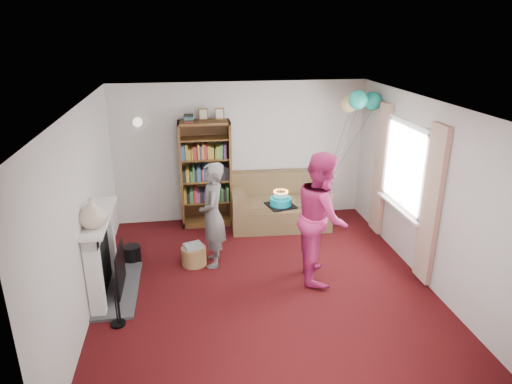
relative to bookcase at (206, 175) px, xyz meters
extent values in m
plane|color=#330907|center=(0.66, -2.30, -0.92)|extent=(5.00, 5.00, 0.00)
cube|color=silver|center=(0.66, 0.21, 0.33)|extent=(4.50, 0.02, 2.50)
cube|color=silver|center=(-1.60, -2.30, 0.33)|extent=(0.02, 5.00, 2.50)
cube|color=silver|center=(2.92, -2.30, 0.33)|extent=(0.02, 5.00, 2.50)
cube|color=white|center=(0.66, -2.30, 1.58)|extent=(4.50, 5.00, 0.01)
cube|color=#3F3F42|center=(-1.34, -2.10, -0.90)|extent=(0.55, 1.40, 0.04)
cube|color=white|center=(-1.49, -2.65, -0.39)|extent=(0.18, 0.14, 1.06)
cube|color=white|center=(-1.49, -1.55, -0.39)|extent=(0.18, 0.14, 1.06)
cube|color=white|center=(-1.49, -2.10, 0.08)|extent=(0.18, 1.24, 0.16)
cube|color=white|center=(-1.46, -2.10, 0.18)|extent=(0.28, 1.35, 0.05)
cube|color=black|center=(-1.51, -2.10, -0.44)|extent=(0.10, 0.80, 0.86)
cube|color=black|center=(-1.27, -2.10, -0.59)|extent=(0.02, 0.70, 0.60)
cylinder|color=black|center=(-1.24, -2.88, -0.60)|extent=(0.18, 0.18, 0.64)
cylinder|color=black|center=(-1.21, -1.30, -0.79)|extent=(0.26, 0.26, 0.26)
cube|color=white|center=(2.87, -1.70, 1.15)|extent=(0.08, 1.30, 0.08)
cube|color=white|center=(2.87, -1.70, -0.10)|extent=(0.08, 1.30, 0.08)
cube|color=white|center=(2.90, -1.70, 0.53)|extent=(0.01, 1.15, 1.20)
cube|color=white|center=(2.84, -1.70, -0.13)|extent=(0.14, 1.32, 0.04)
cube|color=#BDAA8F|center=(2.86, -2.52, 0.23)|extent=(0.07, 0.38, 2.20)
cube|color=#BDAA8F|center=(2.86, -0.88, 0.23)|extent=(0.07, 0.38, 2.20)
cylinder|color=gold|center=(-1.09, 0.15, 0.98)|extent=(0.04, 0.12, 0.04)
sphere|color=white|center=(-1.09, 0.06, 0.96)|extent=(0.16, 0.16, 0.16)
cube|color=#472B14|center=(0.00, 0.16, 0.02)|extent=(0.89, 0.04, 1.88)
cube|color=brown|center=(-0.42, -0.03, 0.02)|extent=(0.04, 0.42, 1.88)
cube|color=brown|center=(0.43, -0.03, 0.02)|extent=(0.04, 0.42, 1.88)
cube|color=brown|center=(0.00, -0.03, 0.94)|extent=(0.89, 0.42, 0.04)
cube|color=brown|center=(0.00, -0.03, -0.87)|extent=(0.89, 0.42, 0.10)
cube|color=brown|center=(0.00, -0.03, -0.48)|extent=(0.81, 0.38, 0.03)
cube|color=brown|center=(0.00, -0.03, -0.08)|extent=(0.81, 0.38, 0.02)
cube|color=brown|center=(0.00, -0.03, 0.31)|extent=(0.81, 0.38, 0.02)
cube|color=brown|center=(0.00, -0.03, 0.66)|extent=(0.81, 0.38, 0.02)
cube|color=maroon|center=(-0.24, -0.05, 1.02)|extent=(0.16, 0.22, 0.12)
cube|color=brown|center=(0.00, 0.02, 1.07)|extent=(0.16, 0.02, 0.20)
cube|color=brown|center=(0.28, 0.02, 1.07)|extent=(0.16, 0.02, 0.20)
cube|color=brown|center=(1.29, -0.30, -0.72)|extent=(1.73, 0.91, 0.41)
cube|color=brown|center=(1.29, 0.04, -0.36)|extent=(1.73, 0.24, 0.71)
cube|color=brown|center=(0.54, -0.30, -0.52)|extent=(0.24, 0.86, 0.56)
cube|color=brown|center=(2.03, -0.30, -0.52)|extent=(0.24, 0.86, 0.56)
cube|color=brown|center=(0.90, -0.38, -0.49)|extent=(0.73, 0.61, 0.12)
cube|color=brown|center=(1.67, -0.38, -0.49)|extent=(0.73, 0.61, 0.12)
cylinder|color=#A47B4C|center=(-0.29, -1.53, -0.78)|extent=(0.37, 0.37, 0.28)
cube|color=beige|center=(-0.29, -1.53, -0.62)|extent=(0.26, 0.20, 0.06)
imported|color=black|center=(0.01, -1.54, -0.13)|extent=(0.42, 0.61, 1.59)
imported|color=#BC2562|center=(1.48, -2.13, 0.00)|extent=(0.83, 0.99, 1.84)
cube|color=black|center=(0.94, -1.95, 0.13)|extent=(0.36, 0.36, 0.02)
cylinder|color=#0E9AA8|center=(0.94, -1.95, 0.19)|extent=(0.30, 0.30, 0.10)
cylinder|color=#0E9AA8|center=(0.94, -1.95, 0.25)|extent=(0.22, 0.22, 0.04)
cylinder|color=pink|center=(1.03, -1.95, 0.28)|extent=(0.01, 0.01, 0.09)
sphere|color=orange|center=(1.03, -1.95, 0.33)|extent=(0.02, 0.02, 0.02)
cylinder|color=pink|center=(1.02, -1.92, 0.28)|extent=(0.01, 0.01, 0.09)
sphere|color=orange|center=(1.02, -1.92, 0.33)|extent=(0.02, 0.02, 0.02)
cylinder|color=pink|center=(1.00, -1.89, 0.28)|extent=(0.01, 0.01, 0.09)
sphere|color=orange|center=(1.00, -1.89, 0.33)|extent=(0.02, 0.02, 0.02)
cylinder|color=pink|center=(0.98, -1.87, 0.28)|extent=(0.01, 0.01, 0.09)
sphere|color=orange|center=(0.98, -1.87, 0.33)|extent=(0.02, 0.02, 0.02)
cylinder|color=pink|center=(0.94, -1.86, 0.28)|extent=(0.01, 0.01, 0.09)
sphere|color=orange|center=(0.94, -1.86, 0.33)|extent=(0.02, 0.02, 0.02)
cylinder|color=pink|center=(0.91, -1.87, 0.28)|extent=(0.01, 0.01, 0.09)
sphere|color=orange|center=(0.91, -1.87, 0.33)|extent=(0.02, 0.02, 0.02)
cylinder|color=pink|center=(0.88, -1.89, 0.28)|extent=(0.01, 0.01, 0.09)
sphere|color=orange|center=(0.88, -1.89, 0.33)|extent=(0.02, 0.02, 0.02)
cylinder|color=pink|center=(0.86, -1.92, 0.28)|extent=(0.01, 0.01, 0.09)
sphere|color=orange|center=(0.86, -1.92, 0.33)|extent=(0.02, 0.02, 0.02)
cylinder|color=pink|center=(0.85, -1.95, 0.28)|extent=(0.01, 0.01, 0.09)
sphere|color=orange|center=(0.85, -1.95, 0.33)|extent=(0.02, 0.02, 0.02)
cylinder|color=pink|center=(0.86, -1.99, 0.28)|extent=(0.01, 0.01, 0.09)
sphere|color=orange|center=(0.86, -1.99, 0.33)|extent=(0.02, 0.02, 0.02)
cylinder|color=pink|center=(0.88, -2.02, 0.28)|extent=(0.01, 0.01, 0.09)
sphere|color=orange|center=(0.88, -2.02, 0.33)|extent=(0.02, 0.02, 0.02)
cylinder|color=pink|center=(0.91, -2.03, 0.28)|extent=(0.01, 0.01, 0.09)
sphere|color=orange|center=(0.91, -2.03, 0.33)|extent=(0.02, 0.02, 0.02)
cylinder|color=pink|center=(0.94, -2.04, 0.28)|extent=(0.01, 0.01, 0.09)
sphere|color=orange|center=(0.94, -2.04, 0.33)|extent=(0.02, 0.02, 0.02)
cylinder|color=pink|center=(0.98, -2.03, 0.28)|extent=(0.01, 0.01, 0.09)
sphere|color=orange|center=(0.98, -2.03, 0.33)|extent=(0.02, 0.02, 0.02)
cylinder|color=pink|center=(1.00, -2.02, 0.28)|extent=(0.01, 0.01, 0.09)
sphere|color=orange|center=(1.00, -2.02, 0.33)|extent=(0.02, 0.02, 0.02)
cylinder|color=pink|center=(1.02, -1.99, 0.28)|extent=(0.01, 0.01, 0.09)
sphere|color=orange|center=(1.02, -1.99, 0.33)|extent=(0.02, 0.02, 0.02)
sphere|color=#3F3F3F|center=(2.03, -0.50, -0.24)|extent=(0.02, 0.02, 0.02)
sphere|color=#189881|center=(2.78, -0.50, 1.30)|extent=(0.31, 0.31, 0.31)
sphere|color=#EBDD8F|center=(2.45, -0.31, 1.24)|extent=(0.31, 0.31, 0.31)
sphere|color=#189881|center=(2.45, -0.69, 1.36)|extent=(0.31, 0.31, 0.31)
imported|color=beige|center=(-1.46, -2.45, 0.39)|extent=(0.43, 0.43, 0.37)
camera|label=1|loc=(-0.32, -7.70, 2.49)|focal=32.00mm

